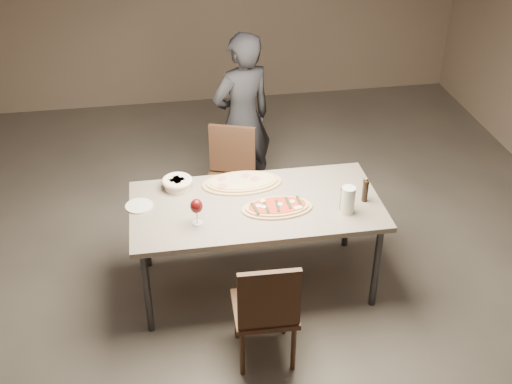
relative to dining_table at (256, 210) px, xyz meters
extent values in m
plane|color=#58524B|center=(0.00, 0.00, -0.69)|extent=(7.00, 7.00, 0.00)
cube|color=gray|center=(0.00, 0.00, 0.04)|extent=(1.80, 0.90, 0.04)
cylinder|color=#333335|center=(-0.82, -0.37, -0.34)|extent=(0.05, 0.05, 0.71)
cylinder|color=#333335|center=(0.82, -0.37, -0.34)|extent=(0.05, 0.05, 0.71)
cylinder|color=#333335|center=(-0.82, 0.37, -0.34)|extent=(0.05, 0.05, 0.71)
cylinder|color=#333335|center=(0.82, 0.37, -0.34)|extent=(0.05, 0.05, 0.71)
ellipsoid|color=white|center=(0.26, -0.15, 0.10)|extent=(0.04, 0.04, 0.01)
ellipsoid|color=white|center=(0.16, -0.09, 0.10)|extent=(0.04, 0.04, 0.01)
ellipsoid|color=white|center=(0.04, -0.10, 0.10)|extent=(0.04, 0.04, 0.01)
ellipsoid|color=white|center=(0.25, -0.07, 0.10)|extent=(0.04, 0.04, 0.01)
ellipsoid|color=white|center=(0.00, -0.08, 0.10)|extent=(0.04, 0.04, 0.01)
ellipsoid|color=white|center=(0.29, -0.15, 0.10)|extent=(0.04, 0.04, 0.01)
ellipsoid|color=white|center=(0.05, -0.02, 0.10)|extent=(0.04, 0.04, 0.01)
cube|color=#213316|center=(-0.03, -0.11, 0.09)|extent=(0.05, 0.15, 0.01)
cube|color=#213316|center=(0.06, -0.11, 0.09)|extent=(0.03, 0.15, 0.01)
cube|color=#213316|center=(0.14, -0.10, 0.09)|extent=(0.03, 0.15, 0.01)
cube|color=#213316|center=(0.22, -0.08, 0.09)|extent=(0.03, 0.15, 0.01)
cube|color=#213316|center=(0.30, -0.08, 0.09)|extent=(0.02, 0.15, 0.01)
cylinder|color=#CA7D83|center=(0.04, 0.28, 0.09)|extent=(0.07, 0.07, 0.00)
cylinder|color=#CA7D83|center=(-0.21, 0.33, 0.09)|extent=(0.07, 0.07, 0.00)
cylinder|color=#CA7D83|center=(-0.21, 0.22, 0.09)|extent=(0.07, 0.07, 0.00)
cylinder|color=#CA7D83|center=(-0.03, 0.34, 0.09)|extent=(0.07, 0.07, 0.00)
cylinder|color=#F3E5C5|center=(-0.54, 0.30, 0.09)|extent=(0.19, 0.19, 0.08)
torus|color=#F3E5C5|center=(-0.54, 0.30, 0.12)|extent=(0.23, 0.23, 0.03)
cube|color=olive|center=(-0.52, 0.30, 0.11)|extent=(0.07, 0.07, 0.04)
cube|color=olive|center=(-0.54, 0.33, 0.11)|extent=(0.07, 0.07, 0.04)
cube|color=olive|center=(-0.57, 0.30, 0.11)|extent=(0.07, 0.07, 0.04)
cube|color=olive|center=(-0.54, 0.28, 0.11)|extent=(0.07, 0.07, 0.04)
cylinder|color=white|center=(0.04, 0.27, 0.06)|extent=(0.12, 0.12, 0.01)
cylinder|color=gold|center=(0.04, 0.27, 0.07)|extent=(0.09, 0.09, 0.00)
cylinder|color=black|center=(0.78, -0.09, 0.13)|extent=(0.04, 0.04, 0.15)
cylinder|color=black|center=(0.78, -0.09, 0.22)|extent=(0.05, 0.05, 0.02)
sphere|color=gold|center=(0.78, -0.09, 0.24)|extent=(0.02, 0.02, 0.02)
cylinder|color=black|center=(0.59, -0.18, 0.14)|extent=(0.04, 0.04, 0.16)
cylinder|color=black|center=(0.59, -0.18, 0.22)|extent=(0.05, 0.05, 0.02)
sphere|color=gold|center=(0.59, -0.18, 0.24)|extent=(0.02, 0.02, 0.02)
cylinder|color=silver|center=(0.61, -0.21, 0.16)|extent=(0.10, 0.10, 0.20)
cylinder|color=silver|center=(-0.44, -0.17, 0.06)|extent=(0.07, 0.07, 0.01)
cylinder|color=silver|center=(-0.44, -0.17, 0.11)|extent=(0.01, 0.01, 0.09)
ellipsoid|color=#4B0A0B|center=(-0.44, -0.17, 0.20)|extent=(0.09, 0.09, 0.10)
cylinder|color=white|center=(-0.83, 0.10, 0.06)|extent=(0.20, 0.20, 0.01)
cube|color=#3E271A|center=(-0.06, -0.72, -0.29)|extent=(0.42, 0.42, 0.04)
cylinder|color=#3E271A|center=(-0.24, -0.88, -0.50)|extent=(0.03, 0.03, 0.38)
cylinder|color=#3E271A|center=(0.10, -0.89, -0.50)|extent=(0.03, 0.03, 0.38)
cylinder|color=#3E271A|center=(-0.23, -0.54, -0.50)|extent=(0.03, 0.03, 0.38)
cylinder|color=#3E271A|center=(0.11, -0.56, -0.50)|extent=(0.03, 0.03, 0.38)
cube|color=#3E271A|center=(-0.07, -0.90, -0.04)|extent=(0.39, 0.05, 0.43)
cube|color=#3E271A|center=(-0.10, 0.81, -0.28)|extent=(0.53, 0.53, 0.04)
cylinder|color=#3E271A|center=(0.11, 0.91, -0.50)|extent=(0.03, 0.03, 0.39)
cylinder|color=#3E271A|center=(-0.21, 1.03, -0.50)|extent=(0.03, 0.03, 0.39)
cylinder|color=#3E271A|center=(0.00, 0.59, -0.50)|extent=(0.03, 0.03, 0.39)
cylinder|color=#3E271A|center=(-0.32, 0.70, -0.50)|extent=(0.03, 0.03, 0.39)
cube|color=#3E271A|center=(-0.04, 0.99, -0.03)|extent=(0.39, 0.17, 0.44)
imported|color=black|center=(0.09, 1.26, 0.10)|extent=(0.68, 0.58, 1.59)
camera|label=1|loc=(-0.63, -3.78, 2.62)|focal=45.00mm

